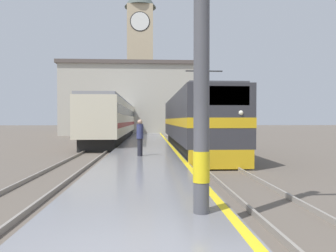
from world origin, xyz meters
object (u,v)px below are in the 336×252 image
object	(u,v)px
locomotive_train	(193,122)
person_on_platform	(140,137)
clock_tower	(140,53)
passenger_train	(121,120)
catenary_mast	(204,36)

from	to	relation	value
locomotive_train	person_on_platform	xyz separation A→B (m)	(-3.47, -5.76, -0.68)
locomotive_train	clock_tower	size ratio (longest dim) A/B	0.65
locomotive_train	clock_tower	world-z (taller)	clock_tower
locomotive_train	passenger_train	distance (m)	19.64
passenger_train	catenary_mast	bearing A→B (deg)	-82.52
locomotive_train	catenary_mast	distance (m)	16.15
locomotive_train	passenger_train	size ratio (longest dim) A/B	0.44
passenger_train	catenary_mast	world-z (taller)	catenary_mast
locomotive_train	person_on_platform	size ratio (longest dim) A/B	9.72
person_on_platform	clock_tower	xyz separation A→B (m)	(-1.14, 45.26, 13.33)
locomotive_train	passenger_train	world-z (taller)	locomotive_train
locomotive_train	catenary_mast	size ratio (longest dim) A/B	2.54
clock_tower	catenary_mast	bearing A→B (deg)	-87.25
passenger_train	clock_tower	bearing A→B (deg)	84.92
catenary_mast	person_on_platform	bearing A→B (deg)	98.51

